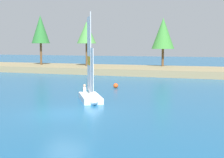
# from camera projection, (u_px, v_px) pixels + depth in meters

# --- Properties ---
(ground_plane) EXTENTS (200.00, 200.00, 0.00)m
(ground_plane) POSITION_uv_depth(u_px,v_px,m) (66.00, 114.00, 19.04)
(ground_plane) COLOR #195684
(shore_bank) EXTENTS (80.00, 10.20, 0.89)m
(shore_bank) POSITION_uv_depth(u_px,v_px,m) (161.00, 71.00, 45.50)
(shore_bank) COLOR #897A56
(shore_bank) RESTS_ON ground
(shoreline_tree_left) EXTENTS (2.87, 2.87, 7.88)m
(shoreline_tree_left) POSITION_uv_depth(u_px,v_px,m) (40.00, 30.00, 51.73)
(shoreline_tree_left) COLOR brown
(shoreline_tree_left) RESTS_ON shore_bank
(shoreline_tree_midleft) EXTENTS (2.89, 2.89, 6.66)m
(shoreline_tree_midleft) POSITION_uv_depth(u_px,v_px,m) (86.00, 33.00, 48.84)
(shoreline_tree_midleft) COLOR brown
(shoreline_tree_midleft) RESTS_ON shore_bank
(shoreline_tree_centre) EXTENTS (3.35, 3.35, 7.17)m
(shoreline_tree_centre) POSITION_uv_depth(u_px,v_px,m) (163.00, 33.00, 48.12)
(shoreline_tree_centre) COLOR brown
(shoreline_tree_centre) RESTS_ON shore_bank
(sailboat) EXTENTS (3.23, 4.15, 6.74)m
(sailboat) POSITION_uv_depth(u_px,v_px,m) (91.00, 94.00, 22.98)
(sailboat) COLOR silver
(sailboat) RESTS_ON ground
(channel_buoy) EXTENTS (0.46, 0.46, 0.46)m
(channel_buoy) POSITION_uv_depth(u_px,v_px,m) (116.00, 86.00, 30.50)
(channel_buoy) COLOR #E54C19
(channel_buoy) RESTS_ON ground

